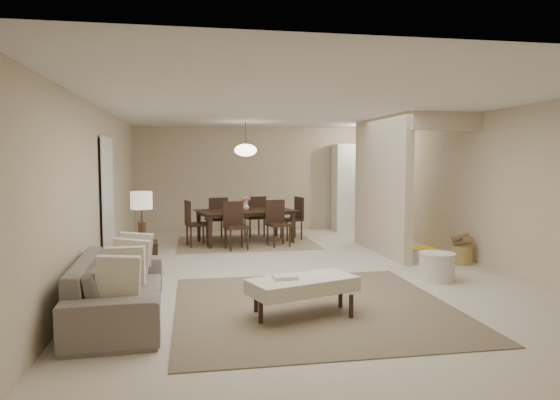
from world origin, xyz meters
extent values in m
plane|color=beige|center=(0.00, 0.00, 0.00)|extent=(9.00, 9.00, 0.00)
plane|color=white|center=(0.00, 0.00, 2.50)|extent=(9.00, 9.00, 0.00)
plane|color=#C7B196|center=(0.00, 4.50, 1.25)|extent=(6.00, 0.00, 6.00)
plane|color=#C7B196|center=(-3.00, 0.00, 1.25)|extent=(0.00, 9.00, 9.00)
plane|color=#C7B196|center=(3.00, 0.00, 1.25)|extent=(0.00, 9.00, 9.00)
cube|color=#C7B196|center=(1.80, 1.25, 1.25)|extent=(0.15, 2.50, 2.50)
cube|color=black|center=(-2.97, 0.60, 1.02)|extent=(0.04, 0.90, 2.04)
cube|color=white|center=(2.35, 4.15, 1.05)|extent=(1.20, 0.55, 2.10)
cylinder|color=white|center=(2.30, 3.20, 2.46)|extent=(0.44, 0.44, 0.05)
cube|color=brown|center=(-0.26, -1.95, 0.01)|extent=(3.20, 3.20, 0.01)
imported|color=slate|center=(-2.45, -1.95, 0.33)|extent=(2.32, 1.00, 0.66)
cube|color=silver|center=(-0.46, -2.25, 0.35)|extent=(1.30, 0.90, 0.16)
cylinder|color=black|center=(-0.96, -2.45, 0.13)|extent=(0.05, 0.05, 0.27)
cylinder|color=black|center=(0.03, -2.45, 0.13)|extent=(0.05, 0.05, 0.27)
cylinder|color=black|center=(-0.96, -2.05, 0.13)|extent=(0.05, 0.05, 0.27)
cylinder|color=black|center=(0.03, -2.05, 0.13)|extent=(0.05, 0.05, 0.27)
cube|color=black|center=(-2.40, 0.13, 0.25)|extent=(0.48, 0.48, 0.49)
cylinder|color=#4D3521|center=(-2.40, 0.13, 0.64)|extent=(0.12, 0.12, 0.30)
cylinder|color=#4D3521|center=(-2.40, 0.13, 0.92)|extent=(0.03, 0.03, 0.26)
cylinder|color=beige|center=(-2.40, 0.13, 1.12)|extent=(0.32, 0.32, 0.26)
cylinder|color=silver|center=(1.78, -1.01, 0.20)|extent=(0.51, 0.51, 0.40)
cylinder|color=olive|center=(2.75, 0.00, 0.15)|extent=(0.37, 0.37, 0.30)
cube|color=#80684F|center=(-0.56, 2.69, 0.01)|extent=(2.80, 2.10, 0.01)
imported|color=black|center=(-0.56, 2.69, 0.34)|extent=(2.15, 1.51, 0.69)
imported|color=white|center=(-0.56, 2.69, 0.76)|extent=(0.15, 0.15, 0.15)
cube|color=yellow|center=(2.60, 1.50, 0.01)|extent=(0.95, 0.68, 0.01)
cylinder|color=#4D3521|center=(-0.56, 2.69, 2.25)|extent=(0.02, 0.02, 0.50)
ellipsoid|color=#FFEAC6|center=(-0.56, 2.69, 1.92)|extent=(0.46, 0.46, 0.25)
camera|label=1|loc=(-1.65, -7.53, 1.73)|focal=32.00mm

